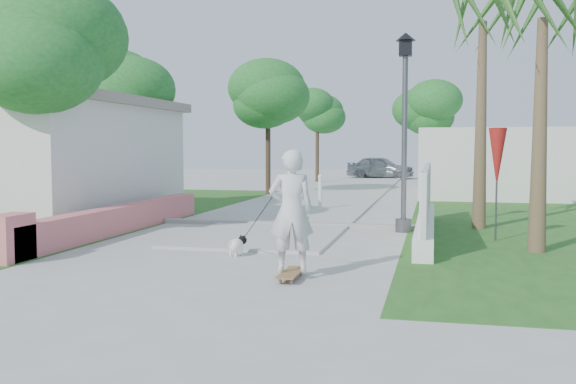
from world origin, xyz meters
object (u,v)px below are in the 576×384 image
(patio_umbrella, at_px, (497,158))
(dog, at_px, (237,245))
(bollard, at_px, (320,191))
(parked_car, at_px, (380,167))
(street_lamp, at_px, (405,124))
(skateboarder, at_px, (262,218))

(patio_umbrella, height_order, dog, patio_umbrella)
(bollard, xyz_separation_m, parked_car, (0.14, 20.35, 0.10))
(street_lamp, height_order, dog, street_lamp)
(skateboarder, bearing_deg, bollard, -100.52)
(bollard, height_order, parked_car, parked_car)
(street_lamp, relative_size, dog, 8.77)
(patio_umbrella, distance_m, skateboarder, 5.54)
(patio_umbrella, distance_m, parked_car, 26.25)
(street_lamp, xyz_separation_m, patio_umbrella, (1.90, -1.00, -0.74))
(street_lamp, height_order, bollard, street_lamp)
(skateboarder, relative_size, dog, 4.70)
(parked_car, bearing_deg, bollard, -172.57)
(bollard, bearing_deg, street_lamp, -59.04)
(patio_umbrella, bearing_deg, bollard, 129.91)
(skateboarder, height_order, dog, skateboarder)
(patio_umbrella, relative_size, skateboarder, 0.97)
(bollard, xyz_separation_m, skateboarder, (0.71, -9.34, 0.21))
(bollard, distance_m, patio_umbrella, 7.25)
(bollard, bearing_deg, skateboarder, -85.65)
(skateboarder, height_order, parked_car, skateboarder)
(bollard, bearing_deg, parked_car, 89.60)
(patio_umbrella, xyz_separation_m, skateboarder, (-3.89, -3.84, -0.89))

